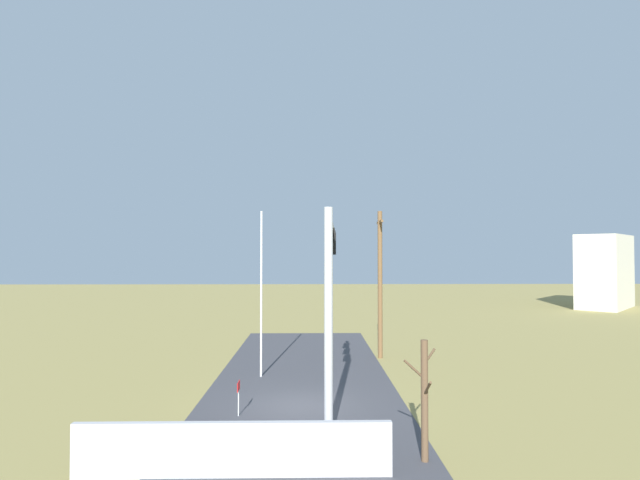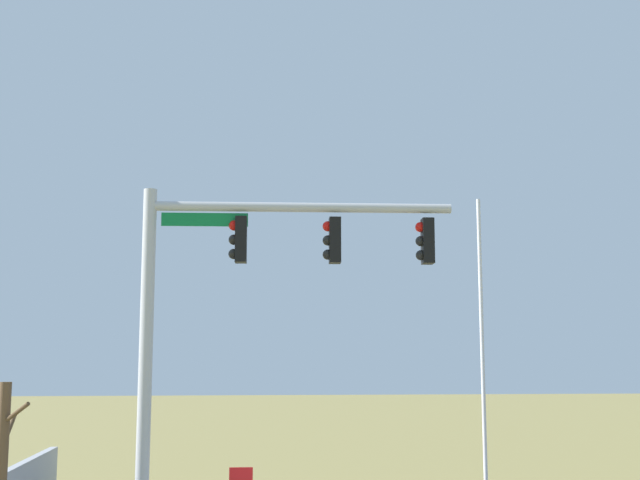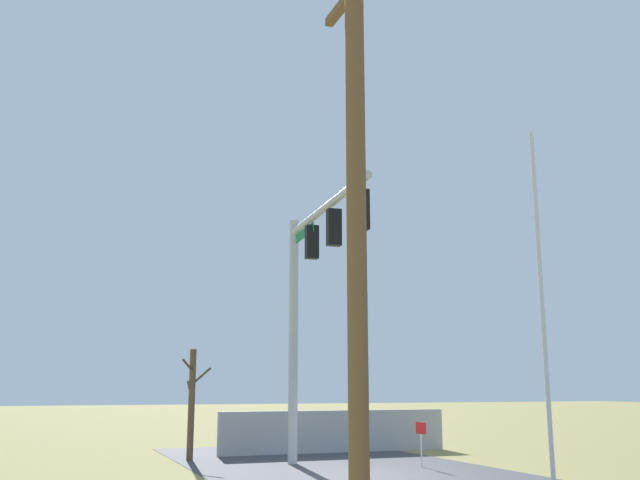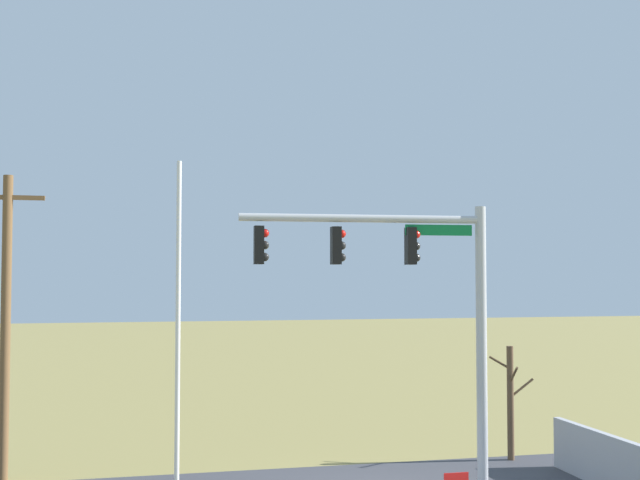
# 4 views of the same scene
# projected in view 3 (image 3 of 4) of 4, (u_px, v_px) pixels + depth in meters

# --- Properties ---
(ground_plane) EXTENTS (160.00, 160.00, 0.00)m
(ground_plane) POSITION_uv_depth(u_px,v_px,m) (368.00, 476.00, 17.95)
(ground_plane) COLOR olive
(sidewalk_corner) EXTENTS (6.00, 6.00, 0.01)m
(sidewalk_corner) POSITION_uv_depth(u_px,v_px,m) (282.00, 461.00, 21.51)
(sidewalk_corner) COLOR #B7B5AD
(sidewalk_corner) RESTS_ON ground_plane
(retaining_fence) EXTENTS (0.20, 8.26, 1.41)m
(retaining_fence) POSITION_uv_depth(u_px,v_px,m) (336.00, 431.00, 24.38)
(retaining_fence) COLOR #A8A8AD
(retaining_fence) RESTS_ON ground_plane
(signal_mast) EXTENTS (6.47, 0.68, 7.28)m
(signal_mast) POSITION_uv_depth(u_px,v_px,m) (311.00, 281.00, 19.96)
(signal_mast) COLOR #B2B5BA
(signal_mast) RESTS_ON ground_plane
(flagpole) EXTENTS (0.10, 0.10, 7.81)m
(flagpole) POSITION_uv_depth(u_px,v_px,m) (542.00, 305.00, 15.14)
(flagpole) COLOR silver
(flagpole) RESTS_ON ground_plane
(utility_pole) EXTENTS (1.90, 0.26, 8.17)m
(utility_pole) POSITION_uv_depth(u_px,v_px,m) (356.00, 224.00, 9.15)
(utility_pole) COLOR brown
(utility_pole) RESTS_ON ground_plane
(bare_tree) EXTENTS (1.27, 1.02, 3.36)m
(bare_tree) POSITION_uv_depth(u_px,v_px,m) (192.00, 402.00, 21.95)
(bare_tree) COLOR brown
(bare_tree) RESTS_ON ground_plane
(open_sign) EXTENTS (0.56, 0.04, 1.22)m
(open_sign) POSITION_uv_depth(u_px,v_px,m) (421.00, 434.00, 20.02)
(open_sign) COLOR silver
(open_sign) RESTS_ON ground_plane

